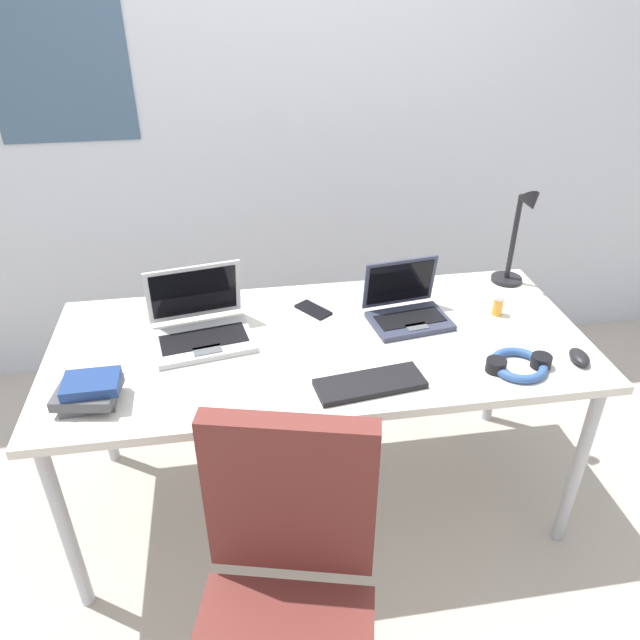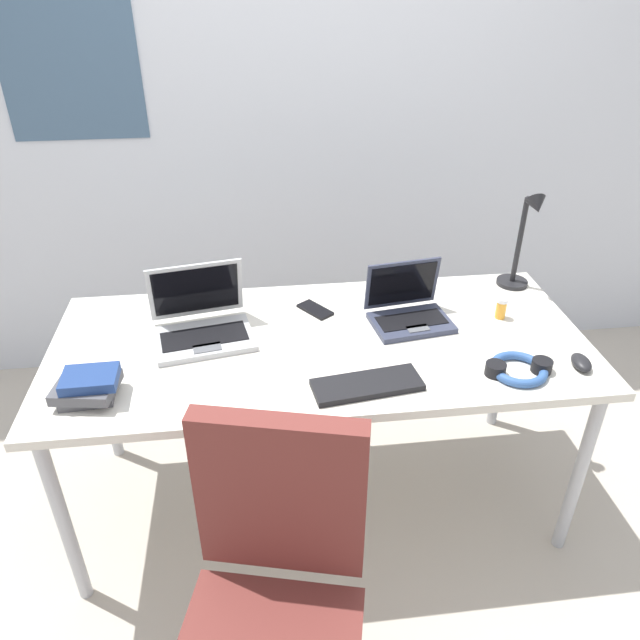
{
  "view_description": "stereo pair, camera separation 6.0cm",
  "coord_description": "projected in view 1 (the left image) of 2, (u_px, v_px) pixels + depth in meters",
  "views": [
    {
      "loc": [
        -0.27,
        -1.69,
        1.86
      ],
      "look_at": [
        0.0,
        0.0,
        0.82
      ],
      "focal_mm": 33.98,
      "sensor_mm": 36.0,
      "label": 1
    },
    {
      "loc": [
        -0.21,
        -1.7,
        1.86
      ],
      "look_at": [
        0.0,
        0.0,
        0.82
      ],
      "focal_mm": 33.98,
      "sensor_mm": 36.0,
      "label": 2
    }
  ],
  "objects": [
    {
      "name": "external_keyboard",
      "position": [
        370.0,
        384.0,
        1.82
      ],
      "size": [
        0.34,
        0.16,
        0.02
      ],
      "primitive_type": "cube",
      "rotation": [
        0.0,
        0.0,
        0.13
      ],
      "color": "black",
      "rests_on": "desk"
    },
    {
      "name": "headphones",
      "position": [
        518.0,
        364.0,
        1.9
      ],
      "size": [
        0.21,
        0.18,
        0.04
      ],
      "color": "#335999",
      "rests_on": "desk"
    },
    {
      "name": "ground_plane",
      "position": [
        320.0,
        494.0,
        2.43
      ],
      "size": [
        12.0,
        12.0,
        0.0
      ],
      "primitive_type": "plane",
      "color": "#B7AD9E"
    },
    {
      "name": "laptop_front_left",
      "position": [
        201.0,
        326.0,
        2.03
      ],
      "size": [
        0.36,
        0.33,
        0.24
      ],
      "color": "#B7BABC",
      "rests_on": "desk"
    },
    {
      "name": "cell_phone",
      "position": [
        313.0,
        310.0,
        2.21
      ],
      "size": [
        0.13,
        0.15,
        0.01
      ],
      "primitive_type": "cube",
      "rotation": [
        0.0,
        0.0,
        0.62
      ],
      "color": "black",
      "rests_on": "desk"
    },
    {
      "name": "pill_bottle",
      "position": [
        498.0,
        304.0,
        2.17
      ],
      "size": [
        0.04,
        0.04,
        0.08
      ],
      "color": "gold",
      "rests_on": "desk"
    },
    {
      "name": "laptop_front_right",
      "position": [
        407.0,
        309.0,
        2.14
      ],
      "size": [
        0.3,
        0.25,
        0.2
      ],
      "color": "#33384C",
      "rests_on": "desk"
    },
    {
      "name": "computer_mouse",
      "position": [
        579.0,
        357.0,
        1.93
      ],
      "size": [
        0.07,
        0.1,
        0.03
      ],
      "primitive_type": "ellipsoid",
      "rotation": [
        0.0,
        0.0,
        -0.11
      ],
      "color": "black",
      "rests_on": "desk"
    },
    {
      "name": "book_stack",
      "position": [
        89.0,
        391.0,
        1.74
      ],
      "size": [
        0.19,
        0.17,
        0.09
      ],
      "color": "#4C4C51",
      "rests_on": "desk"
    },
    {
      "name": "desk_lamp",
      "position": [
        518.0,
        239.0,
        2.28
      ],
      "size": [
        0.12,
        0.18,
        0.4
      ],
      "color": "black",
      "rests_on": "desk"
    },
    {
      "name": "wall_back",
      "position": [
        281.0,
        100.0,
        2.68
      ],
      "size": [
        6.0,
        0.13,
        2.6
      ],
      "color": "silver",
      "rests_on": "ground_plane"
    },
    {
      "name": "desk",
      "position": [
        320.0,
        354.0,
        2.07
      ],
      "size": [
        1.8,
        0.8,
        0.74
      ],
      "color": "silver",
      "rests_on": "ground_plane"
    }
  ]
}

